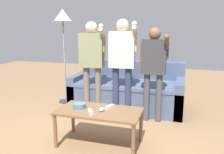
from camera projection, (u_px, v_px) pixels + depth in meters
name	position (u px, v px, depth m)	size (l,w,h in m)	color
ground_plane	(94.00, 141.00, 2.99)	(12.00, 12.00, 0.00)	#93704C
couch	(128.00, 91.00, 4.24)	(1.97, 0.91, 0.81)	#475675
coffee_table	(99.00, 115.00, 2.83)	(1.02, 0.53, 0.45)	brown
snack_bowl	(79.00, 106.00, 2.89)	(0.16, 0.16, 0.06)	teal
game_remote_nunchuk	(102.00, 109.00, 2.78)	(0.06, 0.09, 0.05)	white
floor_lamp	(63.00, 22.00, 4.28)	(0.34, 0.34, 1.77)	#2D2D33
player_left	(92.00, 57.00, 3.78)	(0.47, 0.30, 1.53)	#756656
player_center	(122.00, 57.00, 3.63)	(0.47, 0.30, 1.56)	#2D3856
player_right	(154.00, 64.00, 3.46)	(0.43, 0.32, 1.43)	#47474C
game_remote_wand_near	(110.00, 107.00, 2.90)	(0.08, 0.15, 0.03)	white
game_remote_wand_far	(90.00, 112.00, 2.73)	(0.11, 0.14, 0.03)	white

